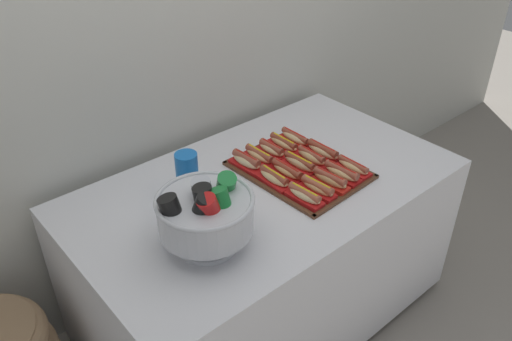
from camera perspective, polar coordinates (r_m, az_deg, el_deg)
name	(u,v)px	position (r m, az deg, el deg)	size (l,w,h in m)	color
ground_plane	(264,311)	(2.63, 0.88, -15.21)	(10.00, 10.00, 0.00)	gray
back_wall	(178,20)	(2.29, -8.59, 16.01)	(6.00, 0.10, 2.60)	beige
buffet_table	(265,250)	(2.34, 0.97, -8.68)	(1.59, 0.92, 0.76)	silver
serving_tray	(299,170)	(2.20, 4.76, 0.03)	(0.43, 0.54, 0.01)	#56331E
hot_dog_0	(305,195)	(2.00, 5.36, -2.75)	(0.07, 0.16, 0.06)	red
hot_dog_1	(317,188)	(2.05, 6.77, -1.91)	(0.07, 0.16, 0.06)	red
hot_dog_2	(330,180)	(2.09, 8.12, -1.02)	(0.07, 0.17, 0.06)	red
hot_dog_3	(342,173)	(2.14, 9.39, -0.28)	(0.08, 0.17, 0.06)	#B21414
hot_dog_4	(353,167)	(2.20, 10.61, 0.39)	(0.06, 0.16, 0.05)	red
hot_dog_5	(274,178)	(2.09, 2.01, -0.83)	(0.07, 0.17, 0.06)	red
hot_dog_6	(287,171)	(2.13, 3.43, -0.07)	(0.07, 0.17, 0.06)	#B21414
hot_dog_7	(299,164)	(2.18, 4.79, 0.75)	(0.07, 0.18, 0.06)	red
hot_dog_8	(311,157)	(2.23, 6.10, 1.45)	(0.06, 0.16, 0.06)	red
hot_dog_9	(323,151)	(2.28, 7.35, 2.10)	(0.07, 0.18, 0.06)	#B21414
hot_dog_10	(246,161)	(2.19, -1.05, 1.01)	(0.08, 0.17, 0.07)	red
hot_dog_11	(259,156)	(2.23, 0.37, 1.61)	(0.07, 0.16, 0.06)	red
hot_dog_12	(272,150)	(2.28, 1.73, 2.31)	(0.07, 0.15, 0.06)	#B21414
hot_dog_13	(284,144)	(2.32, 3.05, 2.95)	(0.06, 0.17, 0.06)	red
hot_dog_14	(295,138)	(2.37, 4.31, 3.57)	(0.07, 0.16, 0.06)	red
punch_bowl	(206,213)	(1.74, -5.56, -4.63)	(0.33, 0.33, 0.26)	silver
cup_stack	(187,175)	(2.01, -7.55, -0.50)	(0.09, 0.09, 0.19)	blue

